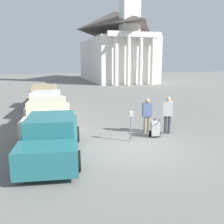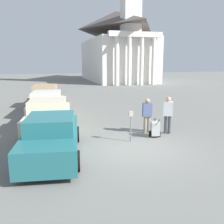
{
  "view_description": "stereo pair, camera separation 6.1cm",
  "coord_description": "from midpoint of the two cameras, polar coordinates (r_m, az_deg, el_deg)",
  "views": [
    {
      "loc": [
        -3.38,
        -8.49,
        3.3
      ],
      "look_at": [
        -0.4,
        1.85,
        1.1
      ],
      "focal_mm": 40.0,
      "sensor_mm": 36.0,
      "label": 1
    },
    {
      "loc": [
        -3.32,
        -8.5,
        3.3
      ],
      "look_at": [
        -0.4,
        1.85,
        1.1
      ],
      "focal_mm": 40.0,
      "sensor_mm": 36.0,
      "label": 2
    }
  ],
  "objects": [
    {
      "name": "parked_car_tan",
      "position": [
        19.06,
        -14.8,
        3.45
      ],
      "size": [
        2.44,
        5.14,
        1.61
      ],
      "rotation": [
        0.0,
        0.0,
        -0.14
      ],
      "color": "tan",
      "rests_on": "ground_plane"
    },
    {
      "name": "ground_plane",
      "position": [
        9.71,
        5.5,
        -8.37
      ],
      "size": [
        120.0,
        120.0,
        0.0
      ],
      "primitive_type": "plane",
      "color": "slate"
    },
    {
      "name": "person_worker",
      "position": [
        11.58,
        8.19,
        -0.39
      ],
      "size": [
        0.45,
        0.28,
        1.64
      ],
      "rotation": [
        0.0,
        0.0,
        2.99
      ],
      "color": "gray",
      "rests_on": "ground_plane"
    },
    {
      "name": "parked_car_white",
      "position": [
        15.42,
        -14.5,
        1.52
      ],
      "size": [
        2.39,
        4.89,
        1.55
      ],
      "rotation": [
        0.0,
        0.0,
        -0.14
      ],
      "color": "silver",
      "rests_on": "ground_plane"
    },
    {
      "name": "church",
      "position": [
        43.5,
        1.09,
        15.44
      ],
      "size": [
        9.13,
        18.95,
        26.35
      ],
      "color": "silver",
      "rests_on": "ground_plane"
    },
    {
      "name": "equipment_cart",
      "position": [
        11.2,
        9.91,
        -3.69
      ],
      "size": [
        0.52,
        1.0,
        1.0
      ],
      "rotation": [
        0.0,
        0.0,
        -0.19
      ],
      "color": "#B2B2AD",
      "rests_on": "ground_plane"
    },
    {
      "name": "parked_car_cream",
      "position": [
        12.09,
        -14.08,
        -1.06
      ],
      "size": [
        2.42,
        4.91,
        1.58
      ],
      "rotation": [
        0.0,
        0.0,
        -0.14
      ],
      "color": "beige",
      "rests_on": "ground_plane"
    },
    {
      "name": "parking_meter",
      "position": [
        10.3,
        4.49,
        -1.92
      ],
      "size": [
        0.18,
        0.09,
        1.29
      ],
      "color": "slate",
      "rests_on": "ground_plane"
    },
    {
      "name": "parked_car_teal",
      "position": [
        9.03,
        -13.39,
        -5.62
      ],
      "size": [
        2.37,
        4.81,
        1.48
      ],
      "rotation": [
        0.0,
        0.0,
        -0.14
      ],
      "color": "#23666B",
      "rests_on": "ground_plane"
    },
    {
      "name": "person_supervisor",
      "position": [
        11.7,
        12.82,
        -0.16
      ],
      "size": [
        0.47,
        0.39,
        1.72
      ],
      "rotation": [
        0.0,
        0.0,
        2.67
      ],
      "color": "#3F3F47",
      "rests_on": "ground_plane"
    }
  ]
}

